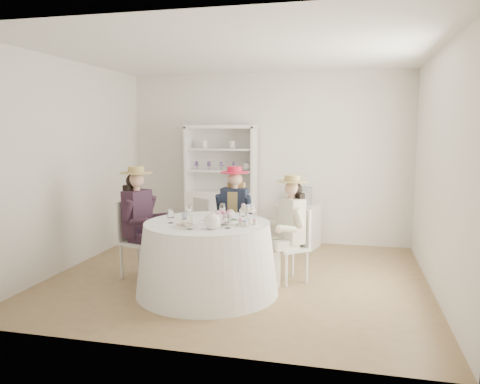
# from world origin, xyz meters

# --- Properties ---
(ground) EXTENTS (4.50, 4.50, 0.00)m
(ground) POSITION_xyz_m (0.00, 0.00, 0.00)
(ground) COLOR olive
(ground) RESTS_ON ground
(ceiling) EXTENTS (4.50, 4.50, 0.00)m
(ceiling) POSITION_xyz_m (0.00, 0.00, 2.70)
(ceiling) COLOR white
(ceiling) RESTS_ON wall_back
(wall_back) EXTENTS (4.50, 0.00, 4.50)m
(wall_back) POSITION_xyz_m (0.00, 2.00, 1.35)
(wall_back) COLOR silver
(wall_back) RESTS_ON ground
(wall_front) EXTENTS (4.50, 0.00, 4.50)m
(wall_front) POSITION_xyz_m (0.00, -2.00, 1.35)
(wall_front) COLOR silver
(wall_front) RESTS_ON ground
(wall_left) EXTENTS (0.00, 4.50, 4.50)m
(wall_left) POSITION_xyz_m (-2.25, 0.00, 1.35)
(wall_left) COLOR silver
(wall_left) RESTS_ON ground
(wall_right) EXTENTS (0.00, 4.50, 4.50)m
(wall_right) POSITION_xyz_m (2.25, 0.00, 1.35)
(wall_right) COLOR silver
(wall_right) RESTS_ON ground
(tea_table) EXTENTS (1.59, 1.59, 0.80)m
(tea_table) POSITION_xyz_m (-0.21, -0.58, 0.40)
(tea_table) COLOR white
(tea_table) RESTS_ON ground
(hutch) EXTENTS (1.19, 0.63, 1.88)m
(hutch) POSITION_xyz_m (-0.69, 1.76, 0.67)
(hutch) COLOR silver
(hutch) RESTS_ON ground
(side_table) EXTENTS (0.54, 0.54, 0.67)m
(side_table) POSITION_xyz_m (0.62, 1.69, 0.33)
(side_table) COLOR silver
(side_table) RESTS_ON ground
(hatbox) EXTENTS (0.35, 0.35, 0.27)m
(hatbox) POSITION_xyz_m (0.62, 1.69, 0.80)
(hatbox) COLOR black
(hatbox) RESTS_ON side_table
(guest_left) EXTENTS (0.56, 0.52, 1.37)m
(guest_left) POSITION_xyz_m (-1.18, -0.26, 0.77)
(guest_left) COLOR silver
(guest_left) RESTS_ON ground
(guest_mid) EXTENTS (0.48, 0.50, 1.33)m
(guest_mid) POSITION_xyz_m (-0.16, 0.44, 0.75)
(guest_mid) COLOR silver
(guest_mid) RESTS_ON ground
(guest_right) EXTENTS (0.55, 0.54, 1.28)m
(guest_right) POSITION_xyz_m (0.63, -0.01, 0.72)
(guest_right) COLOR silver
(guest_right) RESTS_ON ground
(spare_chair) EXTENTS (0.50, 0.50, 0.87)m
(spare_chair) POSITION_xyz_m (-0.64, 0.75, 0.47)
(spare_chair) COLOR silver
(spare_chair) RESTS_ON ground
(teacup_a) EXTENTS (0.08, 0.08, 0.07)m
(teacup_a) POSITION_xyz_m (-0.49, -0.50, 0.83)
(teacup_a) COLOR white
(teacup_a) RESTS_ON tea_table
(teacup_b) EXTENTS (0.09, 0.09, 0.06)m
(teacup_b) POSITION_xyz_m (-0.19, -0.28, 0.83)
(teacup_b) COLOR white
(teacup_b) RESTS_ON tea_table
(teacup_c) EXTENTS (0.10, 0.10, 0.06)m
(teacup_c) POSITION_xyz_m (0.02, -0.39, 0.83)
(teacup_c) COLOR white
(teacup_c) RESTS_ON tea_table
(flower_bowl) EXTENTS (0.25, 0.25, 0.06)m
(flower_bowl) POSITION_xyz_m (-0.03, -0.64, 0.82)
(flower_bowl) COLOR white
(flower_bowl) RESTS_ON tea_table
(flower_arrangement) EXTENTS (0.20, 0.20, 0.08)m
(flower_arrangement) POSITION_xyz_m (-0.00, -0.64, 0.89)
(flower_arrangement) COLOR #D06895
(flower_arrangement) RESTS_ON tea_table
(table_teapot) EXTENTS (0.25, 0.18, 0.19)m
(table_teapot) POSITION_xyz_m (-0.04, -0.91, 0.87)
(table_teapot) COLOR white
(table_teapot) RESTS_ON tea_table
(sandwich_plate) EXTENTS (0.26, 0.26, 0.06)m
(sandwich_plate) POSITION_xyz_m (-0.36, -0.86, 0.81)
(sandwich_plate) COLOR white
(sandwich_plate) RESTS_ON tea_table
(cupcake_stand) EXTENTS (0.24, 0.24, 0.22)m
(cupcake_stand) POSITION_xyz_m (0.26, -0.64, 0.88)
(cupcake_stand) COLOR white
(cupcake_stand) RESTS_ON tea_table
(stemware_set) EXTENTS (0.82, 0.86, 0.15)m
(stemware_set) POSITION_xyz_m (-0.21, -0.58, 0.87)
(stemware_set) COLOR white
(stemware_set) RESTS_ON tea_table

